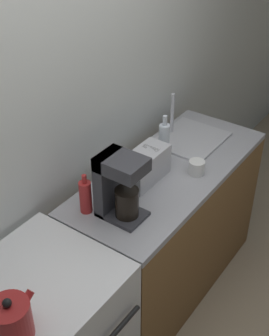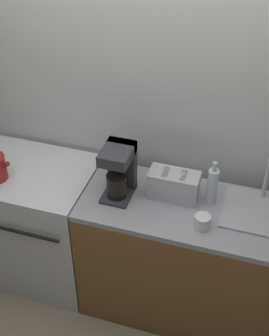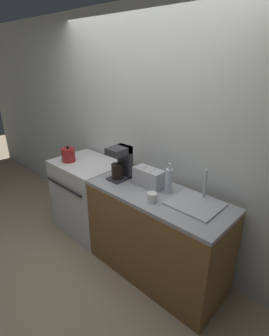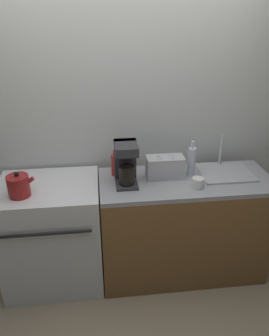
# 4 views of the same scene
# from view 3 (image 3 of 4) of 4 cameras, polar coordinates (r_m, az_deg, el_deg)

# --- Properties ---
(ground_plane) EXTENTS (12.00, 12.00, 0.00)m
(ground_plane) POSITION_cam_3_polar(r_m,az_deg,el_deg) (3.10, -6.87, -19.67)
(ground_plane) COLOR tan
(wall_back) EXTENTS (8.00, 0.05, 2.60)m
(wall_back) POSITION_cam_3_polar(r_m,az_deg,el_deg) (2.87, 2.42, 6.93)
(wall_back) COLOR silver
(wall_back) RESTS_ON ground_plane
(stove) EXTENTS (0.80, 0.66, 0.94)m
(stove) POSITION_cam_3_polar(r_m,az_deg,el_deg) (3.37, -9.89, -5.94)
(stove) COLOR silver
(stove) RESTS_ON ground_plane
(counter_block) EXTENTS (1.41, 0.58, 0.94)m
(counter_block) POSITION_cam_3_polar(r_m,az_deg,el_deg) (2.69, 4.73, -14.38)
(counter_block) COLOR brown
(counter_block) RESTS_ON ground_plane
(kettle) EXTENTS (0.20, 0.16, 0.20)m
(kettle) POSITION_cam_3_polar(r_m,az_deg,el_deg) (3.22, -14.19, 2.80)
(kettle) COLOR maroon
(kettle) RESTS_ON stove
(toaster) EXTENTS (0.30, 0.14, 0.18)m
(toaster) POSITION_cam_3_polar(r_m,az_deg,el_deg) (2.53, 3.05, -2.08)
(toaster) COLOR #BCBCC1
(toaster) RESTS_ON counter_block
(coffee_maker) EXTENTS (0.17, 0.23, 0.34)m
(coffee_maker) POSITION_cam_3_polar(r_m,az_deg,el_deg) (2.65, -2.98, 1.34)
(coffee_maker) COLOR #333338
(coffee_maker) RESTS_ON counter_block
(sink_tray) EXTENTS (0.43, 0.37, 0.28)m
(sink_tray) POSITION_cam_3_polar(r_m,az_deg,el_deg) (2.31, 13.11, -7.35)
(sink_tray) COLOR #B7B7BC
(sink_tray) RESTS_ON counter_block
(bottle_clear) EXTENTS (0.06, 0.06, 0.29)m
(bottle_clear) POSITION_cam_3_polar(r_m,az_deg,el_deg) (2.40, 7.47, -2.74)
(bottle_clear) COLOR silver
(bottle_clear) RESTS_ON counter_block
(bottle_red) EXTENTS (0.06, 0.06, 0.22)m
(bottle_red) POSITION_cam_3_polar(r_m,az_deg,el_deg) (2.83, -1.91, 0.89)
(bottle_red) COLOR #B72828
(bottle_red) RESTS_ON counter_block
(cup_white) EXTENTS (0.09, 0.09, 0.08)m
(cup_white) POSITION_cam_3_polar(r_m,az_deg,el_deg) (2.29, 3.84, -6.36)
(cup_white) COLOR white
(cup_white) RESTS_ON counter_block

